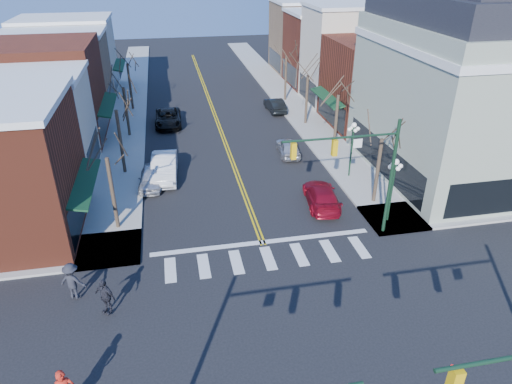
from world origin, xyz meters
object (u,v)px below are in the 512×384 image
pedestrian_dark_b (72,281)px  victorian_corner (471,86)px  car_right_mid (288,147)px  pedestrian_dark_a (105,296)px  lamppost_corner (393,180)px  car_left_near (151,178)px  car_left_mid (164,167)px  lamppost_midblock (352,141)px  car_right_near (321,196)px  car_left_far (168,118)px  car_right_far (275,105)px

pedestrian_dark_b → victorian_corner: bearing=-140.9°
car_right_mid → pedestrian_dark_a: pedestrian_dark_a is taller
lamppost_corner → car_left_near: lamppost_corner is taller
car_left_mid → pedestrian_dark_b: bearing=-106.4°
lamppost_midblock → car_right_near: (-3.40, -3.60, -2.26)m
car_left_mid → car_left_far: bearing=90.3°
victorian_corner → car_right_far: victorian_corner is taller
car_left_mid → car_right_far: bearing=52.9°
lamppost_corner → lamppost_midblock: (0.00, 6.50, 0.00)m
lamppost_midblock → car_left_far: bearing=132.1°
lamppost_midblock → car_right_near: bearing=-133.4°
car_left_far → car_right_mid: 13.37m
lamppost_corner → pedestrian_dark_a: (-16.57, -5.12, -1.87)m
car_right_far → pedestrian_dark_b: size_ratio=2.15×
lamppost_corner → car_right_mid: bearing=106.4°
car_right_mid → pedestrian_dark_b: size_ratio=2.02×
car_right_far → car_left_far: bearing=7.9°
car_left_far → pedestrian_dark_a: size_ratio=2.79×
lamppost_corner → car_right_far: 23.21m
lamppost_corner → car_left_far: (-13.00, 20.88, -2.23)m
car_right_mid → car_left_far: bearing=-40.2°
lamppost_midblock → pedestrian_dark_b: bearing=-150.6°
lamppost_midblock → car_left_near: (-14.60, 1.45, -2.28)m
car_right_far → pedestrian_dark_b: bearing=55.6°
car_right_mid → pedestrian_dark_a: (-13.17, -16.69, 0.42)m
lamppost_midblock → car_right_mid: size_ratio=1.09×
pedestrian_dark_a → car_left_mid: bearing=114.6°
victorian_corner → car_left_mid: (-21.90, 3.13, -5.80)m
pedestrian_dark_b → car_left_mid: bearing=-90.8°
car_right_mid → pedestrian_dark_b: pedestrian_dark_b is taller
car_right_far → pedestrian_dark_b: pedestrian_dark_b is taller
victorian_corner → car_right_far: (-10.10, 17.03, -5.96)m
lamppost_corner → pedestrian_dark_a: lamppost_corner is taller
victorian_corner → car_right_mid: size_ratio=3.57×
pedestrian_dark_b → lamppost_midblock: bearing=-131.7°
car_right_far → car_right_mid: bearing=79.1°
victorian_corner → pedestrian_dark_a: 27.81m
car_right_near → pedestrian_dark_a: size_ratio=2.55×
lamppost_corner → car_left_near: (-14.60, 7.95, -2.28)m
victorian_corner → car_right_near: 13.49m
victorian_corner → car_left_far: (-21.30, 14.88, -5.92)m
car_left_far → pedestrian_dark_a: 26.25m
car_right_near → car_right_mid: 8.67m
lamppost_midblock → pedestrian_dark_b: size_ratio=2.20×
car_left_mid → car_right_mid: (10.20, 2.44, -0.17)m
victorian_corner → car_left_near: (-22.90, 1.95, -5.98)m
lamppost_corner → car_right_mid: lamppost_corner is taller
victorian_corner → car_right_near: size_ratio=2.95×
car_left_near → pedestrian_dark_a: pedestrian_dark_a is taller
pedestrian_dark_a → car_right_near: bearing=67.7°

